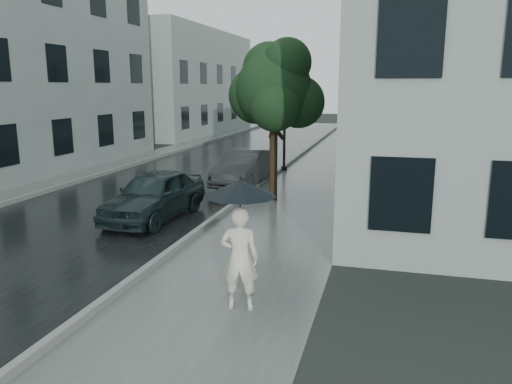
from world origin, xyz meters
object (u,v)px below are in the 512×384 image
(car_near, at_px, (154,195))
(car_far, at_px, (245,168))
(pedestrian, at_px, (240,258))
(lamp_post, at_px, (281,99))
(street_tree, at_px, (275,89))

(car_near, distance_m, car_far, 5.51)
(pedestrian, xyz_separation_m, lamp_post, (-2.32, 13.95, 2.24))
(street_tree, relative_size, car_far, 1.30)
(street_tree, xyz_separation_m, lamp_post, (-1.00, 5.69, -0.47))
(car_near, relative_size, car_far, 1.01)
(street_tree, bearing_deg, car_near, -129.75)
(street_tree, xyz_separation_m, car_far, (-1.64, 2.14, -2.95))
(pedestrian, distance_m, car_far, 10.81)
(pedestrian, relative_size, street_tree, 0.34)
(car_near, height_order, car_far, car_near)
(lamp_post, height_order, car_far, lamp_post)
(street_tree, height_order, lamp_post, lamp_post)
(pedestrian, relative_size, car_far, 0.45)
(lamp_post, bearing_deg, car_far, -98.32)
(lamp_post, bearing_deg, street_tree, -78.19)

